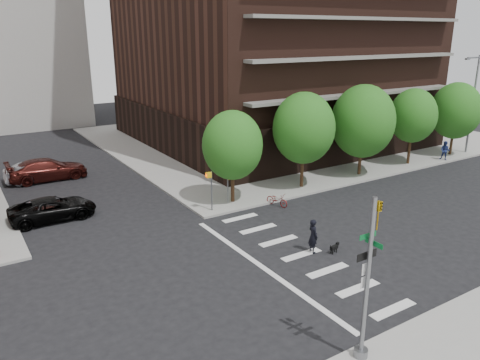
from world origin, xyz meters
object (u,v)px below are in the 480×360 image
at_px(parked_car_silver, 37,172).
at_px(dog_walker, 313,236).
at_px(parked_car_maroon, 47,169).
at_px(traffic_signal, 367,293).
at_px(parked_car_black, 53,209).
at_px(scooter, 277,200).
at_px(pedestrian_far, 445,151).

distance_m(parked_car_silver, dog_walker, 23.15).
bearing_deg(parked_car_maroon, traffic_signal, -169.42).
relative_size(traffic_signal, parked_car_maroon, 1.01).
xyz_separation_m(parked_car_black, parked_car_maroon, (1.38, 8.78, 0.15)).
height_order(parked_car_silver, scooter, parked_car_silver).
bearing_deg(parked_car_maroon, pedestrian_far, -112.59).
bearing_deg(pedestrian_far, dog_walker, -93.11).
bearing_deg(scooter, traffic_signal, -132.41).
height_order(parked_car_black, dog_walker, dog_walker).
bearing_deg(pedestrian_far, parked_car_maroon, -135.18).
relative_size(parked_car_black, parked_car_silver, 1.10).
bearing_deg(pedestrian_far, scooter, -109.14).
xyz_separation_m(traffic_signal, parked_car_maroon, (-5.03, 28.28, -1.84)).
xyz_separation_m(parked_car_silver, scooter, (12.54, -14.33, -0.32)).
bearing_deg(parked_car_silver, pedestrian_far, -110.78).
distance_m(parked_car_black, pedestrian_far, 32.86).
height_order(parked_car_black, parked_car_silver, parked_car_silver).
relative_size(parked_car_silver, scooter, 2.76).
bearing_deg(parked_car_maroon, parked_car_black, 171.54).
xyz_separation_m(parked_car_maroon, dog_walker, (9.20, -20.84, 0.07)).
bearing_deg(pedestrian_far, parked_car_black, -119.96).
xyz_separation_m(scooter, dog_walker, (-2.55, -6.55, 0.48)).
distance_m(dog_walker, pedestrian_far, 23.23).
relative_size(traffic_signal, pedestrian_far, 3.49).
bearing_deg(dog_walker, parked_car_silver, 33.77).
height_order(traffic_signal, parked_car_black, traffic_signal).
xyz_separation_m(traffic_signal, pedestrian_far, (26.13, 14.99, -1.69)).
relative_size(traffic_signal, parked_car_black, 1.17).
bearing_deg(pedestrian_far, traffic_signal, -82.24).
relative_size(parked_car_black, scooter, 3.04).
xyz_separation_m(traffic_signal, dog_walker, (4.16, 7.44, -1.77)).
bearing_deg(parked_car_silver, parked_car_black, 178.03).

